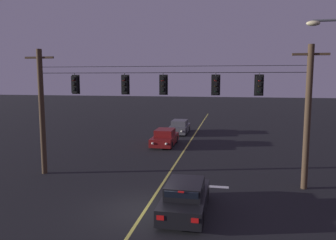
% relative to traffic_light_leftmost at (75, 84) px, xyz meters
% --- Properties ---
extents(ground_plane, '(180.00, 180.00, 0.00)m').
position_rel_traffic_light_leftmost_xyz_m(ground_plane, '(5.31, -4.47, -5.42)').
color(ground_plane, black).
extents(lane_centre_stripe, '(0.14, 60.00, 0.01)m').
position_rel_traffic_light_leftmost_xyz_m(lane_centre_stripe, '(5.31, 6.02, -5.42)').
color(lane_centre_stripe, '#D1C64C').
rests_on(lane_centre_stripe, ground).
extents(stop_bar_paint, '(3.40, 0.36, 0.01)m').
position_rel_traffic_light_leftmost_xyz_m(stop_bar_paint, '(7.21, -0.58, -5.42)').
color(stop_bar_paint, silver).
rests_on(stop_bar_paint, ground).
extents(signal_span_assembly, '(16.79, 0.32, 7.48)m').
position_rel_traffic_light_leftmost_xyz_m(signal_span_assembly, '(5.31, 0.02, -1.54)').
color(signal_span_assembly, '#423021').
rests_on(signal_span_assembly, ground).
extents(traffic_light_leftmost, '(0.48, 0.41, 1.22)m').
position_rel_traffic_light_leftmost_xyz_m(traffic_light_leftmost, '(0.00, 0.00, 0.00)').
color(traffic_light_leftmost, black).
extents(traffic_light_left_inner, '(0.48, 0.41, 1.22)m').
position_rel_traffic_light_leftmost_xyz_m(traffic_light_left_inner, '(3.02, 0.00, 0.00)').
color(traffic_light_left_inner, black).
extents(traffic_light_centre, '(0.48, 0.41, 1.22)m').
position_rel_traffic_light_leftmost_xyz_m(traffic_light_centre, '(5.22, 0.00, 0.00)').
color(traffic_light_centre, black).
extents(traffic_light_right_inner, '(0.48, 0.41, 1.22)m').
position_rel_traffic_light_leftmost_xyz_m(traffic_light_right_inner, '(8.09, 0.00, 0.00)').
color(traffic_light_right_inner, black).
extents(traffic_light_rightmost, '(0.48, 0.41, 1.22)m').
position_rel_traffic_light_leftmost_xyz_m(traffic_light_rightmost, '(10.35, 0.00, 0.00)').
color(traffic_light_rightmost, black).
extents(car_waiting_near_lane, '(1.80, 4.33, 1.39)m').
position_rel_traffic_light_leftmost_xyz_m(car_waiting_near_lane, '(7.07, -4.24, -4.77)').
color(car_waiting_near_lane, black).
rests_on(car_waiting_near_lane, ground).
extents(car_oncoming_lead, '(1.80, 4.42, 1.39)m').
position_rel_traffic_light_leftmost_xyz_m(car_oncoming_lead, '(3.36, 9.78, -4.77)').
color(car_oncoming_lead, maroon).
rests_on(car_oncoming_lead, ground).
extents(car_oncoming_trailing, '(1.80, 4.42, 1.39)m').
position_rel_traffic_light_leftmost_xyz_m(car_oncoming_trailing, '(3.66, 16.19, -4.77)').
color(car_oncoming_trailing, '#4C4C51').
rests_on(car_oncoming_trailing, ground).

